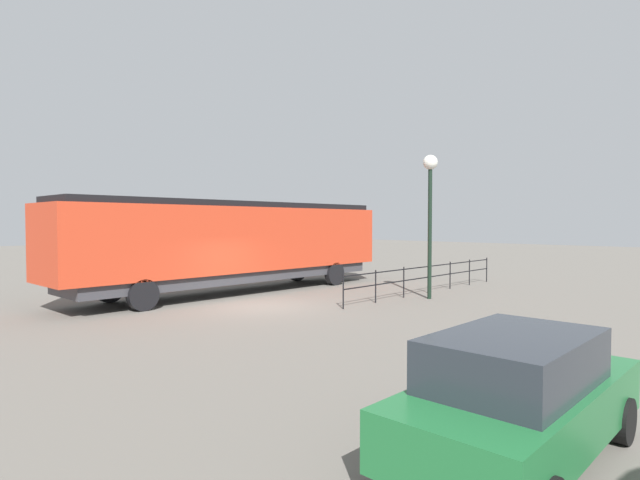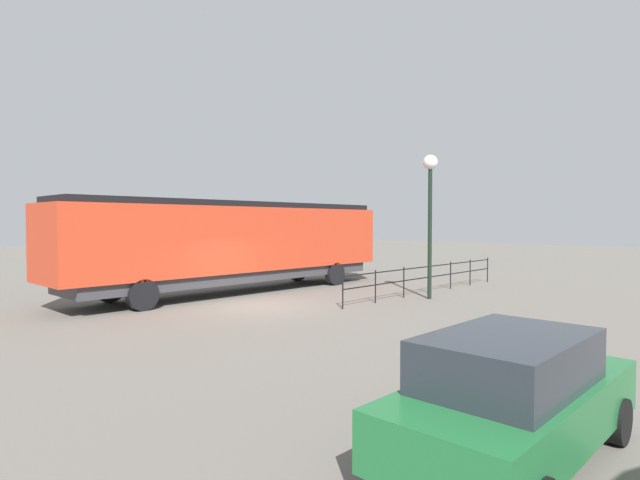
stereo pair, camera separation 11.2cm
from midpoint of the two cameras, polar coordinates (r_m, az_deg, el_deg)
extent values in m
plane|color=#666059|center=(18.67, -7.03, -7.40)|extent=(120.00, 120.00, 0.00)
cube|color=red|center=(22.14, -9.62, 0.15)|extent=(2.92, 15.45, 2.68)
cube|color=black|center=(26.51, 1.51, -0.39)|extent=(2.80, 2.64, 1.88)
cube|color=black|center=(22.15, -9.64, 3.93)|extent=(2.63, 14.84, 0.24)
cube|color=#38383D|center=(22.25, -9.59, -3.89)|extent=(2.63, 14.22, 0.45)
cylinder|color=black|center=(26.46, -2.72, -3.42)|extent=(0.30, 1.10, 1.10)
cylinder|color=black|center=(24.65, 1.51, -3.81)|extent=(0.30, 1.10, 1.10)
cylinder|color=black|center=(20.90, -22.74, -5.01)|extent=(0.30, 1.10, 1.10)
cylinder|color=black|center=(18.56, -19.45, -5.84)|extent=(0.30, 1.10, 1.10)
cube|color=#1E6633|center=(7.24, 21.23, -17.24)|extent=(1.75, 4.35, 0.71)
cube|color=#262B33|center=(6.86, 20.60, -12.45)|extent=(1.54, 2.44, 0.64)
cylinder|color=black|center=(8.95, 19.89, -15.85)|extent=(0.22, 0.64, 0.64)
cylinder|color=black|center=(8.47, 30.53, -17.04)|extent=(0.22, 0.64, 0.64)
cylinder|color=black|center=(6.52, 8.57, -22.72)|extent=(0.22, 0.64, 0.64)
cylinder|color=black|center=(20.56, 12.08, 0.77)|extent=(0.16, 0.16, 5.24)
sphere|color=silver|center=(20.69, 12.14, 8.53)|extent=(0.58, 0.58, 0.58)
cube|color=black|center=(22.34, 11.95, -2.92)|extent=(0.04, 11.24, 0.04)
cube|color=black|center=(22.39, 11.94, -4.10)|extent=(0.04, 11.24, 0.04)
cylinder|color=black|center=(17.87, 2.45, -5.79)|extent=(0.05, 0.05, 1.24)
cylinder|color=black|center=(19.32, 6.11, -5.22)|extent=(0.05, 0.05, 1.24)
cylinder|color=black|center=(20.83, 9.24, -4.71)|extent=(0.05, 0.05, 1.24)
cylinder|color=black|center=(22.39, 11.94, -4.26)|extent=(0.05, 0.05, 1.24)
cylinder|color=black|center=(24.00, 14.28, -3.86)|extent=(0.05, 0.05, 1.24)
cylinder|color=black|center=(25.65, 16.32, -3.50)|extent=(0.05, 0.05, 1.24)
cylinder|color=black|center=(27.32, 18.12, -3.19)|extent=(0.05, 0.05, 1.24)
camera|label=1|loc=(0.06, -90.16, -0.01)|focal=28.47mm
camera|label=2|loc=(0.06, 89.84, 0.01)|focal=28.47mm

